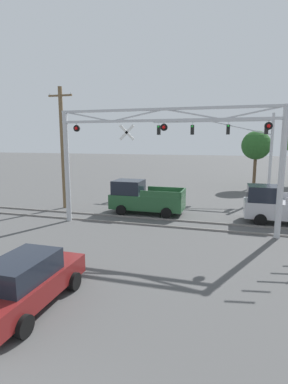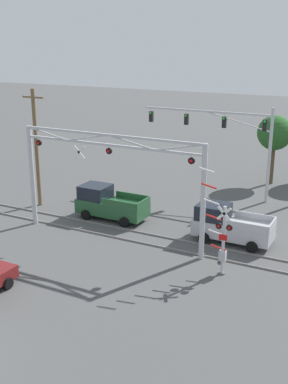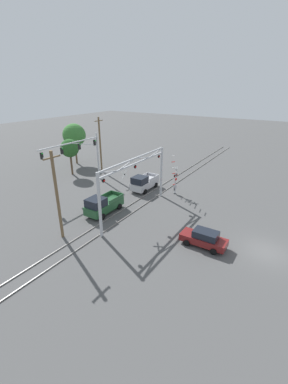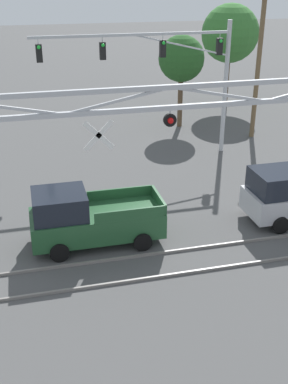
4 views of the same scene
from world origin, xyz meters
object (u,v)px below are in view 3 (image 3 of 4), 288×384
Objects in this scene: utility_pole_right at (100,145)px; crossing_gantry at (135,178)px; background_tree_beyond_span at (70,148)px; background_tree_far_left_verge at (74,135)px; traffic_signal_span at (84,151)px; sedan_waiting at (204,238)px; crossing_signal_mast at (175,180)px; utility_pole_left at (57,195)px; pickup_truck_lead at (103,205)px; pickup_truck_following at (144,183)px.

crossing_gantry is at bearing -125.26° from utility_pole_right.
background_tree_far_left_verge reaches higher than background_tree_beyond_span.
background_tree_beyond_span is at bearing 69.36° from traffic_signal_span.
crossing_gantry is 1.64× the size of background_tree_far_left_verge.
background_tree_beyond_span is at bearing 72.78° from sedan_waiting.
crossing_gantry is 1.34× the size of utility_pole_right.
crossing_signal_mast is 16.36m from utility_pole_left.
crossing_signal_mast is at bearing -9.78° from crossing_gantry.
traffic_signal_span is 1.78× the size of background_tree_beyond_span.
sedan_waiting is (-0.02, -12.16, -0.26)m from pickup_truck_lead.
crossing_gantry is 1.42× the size of utility_pole_left.
crossing_gantry is at bearing -109.35° from background_tree_beyond_span.
utility_pole_right is 1.55× the size of background_tree_beyond_span.
pickup_truck_following is at bearing -103.86° from background_tree_far_left_verge.
sedan_waiting is 32.98m from background_tree_far_left_verge.
utility_pole_right reaches higher than pickup_truck_following.
crossing_gantry is 12.28m from traffic_signal_span.
crossing_gantry is 2.48× the size of pickup_truck_lead.
utility_pole_right reaches higher than crossing_signal_mast.
pickup_truck_following is at bearing -106.38° from utility_pole_right.
crossing_signal_mast is at bearing -24.94° from pickup_truck_lead.
traffic_signal_span is 5.99m from utility_pole_right.
utility_pole_left reaches higher than background_tree_beyond_span.
background_tree_far_left_verge is (1.33, 7.39, 0.61)m from utility_pole_right.
crossing_gantry is 7.95m from crossing_signal_mast.
utility_pole_left reaches higher than pickup_truck_lead.
crossing_signal_mast is at bearing -84.94° from background_tree_beyond_span.
pickup_truck_following is at bearing -73.23° from traffic_signal_span.
background_tree_far_left_verge reaches higher than crossing_gantry.
pickup_truck_lead is 8.59m from pickup_truck_following.
utility_pole_left reaches higher than crossing_signal_mast.
pickup_truck_following is (6.51, 3.09, -3.24)m from crossing_gantry.
traffic_signal_span is 1.22× the size of utility_pole_left.
utility_pole_right is at bearing 54.74° from crossing_gantry.
utility_pole_left is (-12.01, -8.47, -0.58)m from traffic_signal_span.
background_tree_far_left_verge is (13.02, 29.96, 4.52)m from sedan_waiting.
utility_pole_left reaches higher than pickup_truck_following.
utility_pole_left is 0.94× the size of utility_pole_right.
pickup_truck_lead is at bearing -126.14° from background_tree_far_left_verge.
utility_pole_right is (11.67, 10.41, 3.65)m from pickup_truck_lead.
crossing_gantry is at bearing -154.63° from pickup_truck_following.
traffic_signal_span is 21.89m from sedan_waiting.
background_tree_beyond_span reaches higher than pickup_truck_lead.
pickup_truck_lead is (-6.02, -8.45, -3.96)m from traffic_signal_span.
traffic_signal_span is at bearing -126.71° from background_tree_far_left_verge.
utility_pole_left is 1.46× the size of background_tree_beyond_span.
crossing_gantry is at bearing -108.78° from traffic_signal_span.
utility_pole_left is at bearing -149.44° from utility_pole_right.
background_tree_beyond_span is at bearing 44.32° from utility_pole_left.
utility_pole_left is 1.16× the size of background_tree_far_left_verge.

